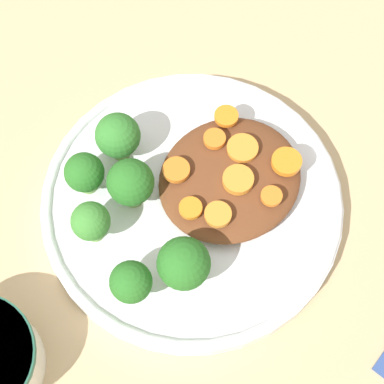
# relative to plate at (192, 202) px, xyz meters

# --- Properties ---
(ground_plane) EXTENTS (4.00, 4.00, 0.00)m
(ground_plane) POSITION_rel_plate_xyz_m (0.00, 0.00, -0.01)
(ground_plane) COLOR tan
(plate) EXTENTS (0.27, 0.27, 0.02)m
(plate) POSITION_rel_plate_xyz_m (0.00, 0.00, 0.00)
(plate) COLOR white
(plate) RESTS_ON ground_plane
(stew_mound) EXTENTS (0.13, 0.12, 0.02)m
(stew_mound) POSITION_rel_plate_xyz_m (0.03, -0.01, 0.02)
(stew_mound) COLOR brown
(stew_mound) RESTS_ON plate
(broccoli_floret_0) EXTENTS (0.03, 0.03, 0.05)m
(broccoli_floret_0) POSITION_rel_plate_xyz_m (-0.09, -0.03, 0.04)
(broccoli_floret_0) COLOR #759E51
(broccoli_floret_0) RESTS_ON plate
(broccoli_floret_1) EXTENTS (0.04, 0.04, 0.05)m
(broccoli_floret_1) POSITION_rel_plate_xyz_m (-0.04, 0.03, 0.04)
(broccoli_floret_1) COLOR #759E51
(broccoli_floret_1) RESTS_ON plate
(broccoli_floret_2) EXTENTS (0.04, 0.04, 0.05)m
(broccoli_floret_2) POSITION_rel_plate_xyz_m (-0.02, 0.08, 0.04)
(broccoli_floret_2) COLOR #759E51
(broccoli_floret_2) RESTS_ON plate
(broccoli_floret_3) EXTENTS (0.03, 0.03, 0.05)m
(broccoli_floret_3) POSITION_rel_plate_xyz_m (-0.08, 0.03, 0.04)
(broccoli_floret_3) COLOR #7FA85B
(broccoli_floret_3) RESTS_ON plate
(broccoli_floret_4) EXTENTS (0.03, 0.03, 0.05)m
(broccoli_floret_4) POSITION_rel_plate_xyz_m (-0.06, 0.07, 0.03)
(broccoli_floret_4) COLOR #759E51
(broccoli_floret_4) RESTS_ON plate
(broccoli_floret_5) EXTENTS (0.04, 0.04, 0.06)m
(broccoli_floret_5) POSITION_rel_plate_xyz_m (-0.05, -0.05, 0.04)
(broccoli_floret_5) COLOR #7FA85B
(broccoli_floret_5) RESTS_ON plate
(carrot_slice_0) EXTENTS (0.03, 0.03, 0.01)m
(carrot_slice_0) POSITION_rel_plate_xyz_m (0.03, -0.02, 0.03)
(carrot_slice_0) COLOR orange
(carrot_slice_0) RESTS_ON stew_mound
(carrot_slice_1) EXTENTS (0.02, 0.02, 0.00)m
(carrot_slice_1) POSITION_rel_plate_xyz_m (0.05, -0.05, 0.03)
(carrot_slice_1) COLOR orange
(carrot_slice_1) RESTS_ON stew_mound
(carrot_slice_2) EXTENTS (0.02, 0.02, 0.00)m
(carrot_slice_2) POSITION_rel_plate_xyz_m (0.00, -0.03, 0.03)
(carrot_slice_2) COLOR orange
(carrot_slice_2) RESTS_ON stew_mound
(carrot_slice_3) EXTENTS (0.02, 0.02, 0.01)m
(carrot_slice_3) POSITION_rel_plate_xyz_m (0.00, 0.02, 0.03)
(carrot_slice_3) COLOR orange
(carrot_slice_3) RESTS_ON stew_mound
(carrot_slice_4) EXTENTS (0.03, 0.03, 0.00)m
(carrot_slice_4) POSITION_rel_plate_xyz_m (0.06, -0.00, 0.03)
(carrot_slice_4) COLOR orange
(carrot_slice_4) RESTS_ON stew_mound
(carrot_slice_5) EXTENTS (0.03, 0.03, 0.01)m
(carrot_slice_5) POSITION_rel_plate_xyz_m (0.08, -0.03, 0.03)
(carrot_slice_5) COLOR orange
(carrot_slice_5) RESTS_ON stew_mound
(carrot_slice_6) EXTENTS (0.02, 0.02, 0.01)m
(carrot_slice_6) POSITION_rel_plate_xyz_m (0.04, 0.02, 0.03)
(carrot_slice_6) COLOR orange
(carrot_slice_6) RESTS_ON stew_mound
(carrot_slice_7) EXTENTS (0.02, 0.02, 0.00)m
(carrot_slice_7) POSITION_rel_plate_xyz_m (-0.01, -0.01, 0.03)
(carrot_slice_7) COLOR orange
(carrot_slice_7) RESTS_ON stew_mound
(carrot_slice_8) EXTENTS (0.02, 0.02, 0.00)m
(carrot_slice_8) POSITION_rel_plate_xyz_m (0.07, 0.03, 0.03)
(carrot_slice_8) COLOR orange
(carrot_slice_8) RESTS_ON stew_mound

